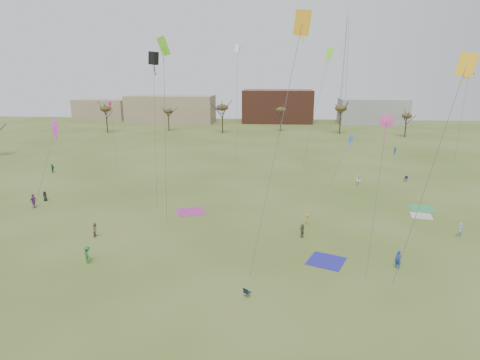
# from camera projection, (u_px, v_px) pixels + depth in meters

# --- Properties ---
(ground) EXTENTS (260.00, 260.00, 0.00)m
(ground) POSITION_uv_depth(u_px,v_px,m) (229.00, 268.00, 37.88)
(ground) COLOR #41591B
(ground) RESTS_ON ground
(flyer_near_center) EXTENTS (1.29, 1.24, 1.76)m
(flyer_near_center) POSITION_uv_depth(u_px,v_px,m) (87.00, 254.00, 38.75)
(flyer_near_center) COLOR #246E2B
(flyer_near_center) RESTS_ON ground
(flyer_near_right) EXTENTS (0.76, 0.78, 1.81)m
(flyer_near_right) POSITION_uv_depth(u_px,v_px,m) (398.00, 260.00, 37.64)
(flyer_near_right) COLOR #203C94
(flyer_near_right) RESTS_ON ground
(spectator_fore_b) EXTENTS (0.70, 0.85, 1.62)m
(spectator_fore_b) POSITION_uv_depth(u_px,v_px,m) (96.00, 230.00, 45.07)
(spectator_fore_b) COLOR #7D6E4F
(spectator_fore_b) RESTS_ON ground
(spectator_fore_c) EXTENTS (0.57, 1.47, 1.55)m
(spectator_fore_c) POSITION_uv_depth(u_px,v_px,m) (302.00, 231.00, 44.92)
(spectator_fore_c) COLOR brown
(spectator_fore_c) RESTS_ON ground
(flyer_mid_a) EXTENTS (0.71, 0.46, 1.44)m
(flyer_mid_a) POSITION_uv_depth(u_px,v_px,m) (45.00, 196.00, 57.76)
(flyer_mid_a) COLOR black
(flyer_mid_a) RESTS_ON ground
(flyer_mid_b) EXTENTS (0.55, 0.94, 1.45)m
(flyer_mid_b) POSITION_uv_depth(u_px,v_px,m) (307.00, 219.00, 48.56)
(flyer_mid_b) COLOR gold
(flyer_mid_b) RESTS_ON ground
(flyer_mid_c) EXTENTS (0.68, 0.55, 1.62)m
(flyer_mid_c) POSITION_uv_depth(u_px,v_px,m) (460.00, 230.00, 45.00)
(flyer_mid_c) COLOR #82ADD9
(flyer_mid_c) RESTS_ON ground
(spectator_mid_d) EXTENTS (0.70, 1.23, 1.98)m
(spectator_mid_d) POSITION_uv_depth(u_px,v_px,m) (33.00, 201.00, 54.74)
(spectator_mid_d) COLOR #813C91
(spectator_mid_d) RESTS_ON ground
(spectator_mid_e) EXTENTS (1.01, 0.85, 1.83)m
(spectator_mid_e) POSITION_uv_depth(u_px,v_px,m) (358.00, 180.00, 65.46)
(spectator_mid_e) COLOR white
(spectator_mid_e) RESTS_ON ground
(flyer_far_a) EXTENTS (0.68, 1.48, 1.54)m
(flyer_far_a) POSITION_uv_depth(u_px,v_px,m) (53.00, 168.00, 74.56)
(flyer_far_a) COLOR #206243
(flyer_far_a) RESTS_ON ground
(flyer_far_c) EXTENTS (0.82, 1.21, 1.74)m
(flyer_far_c) POSITION_uv_depth(u_px,v_px,m) (395.00, 151.00, 91.25)
(flyer_far_c) COLOR #2349A1
(flyer_far_c) RESTS_ON ground
(blanket_blue) EXTENTS (4.35, 4.35, 0.03)m
(blanket_blue) POSITION_uv_depth(u_px,v_px,m) (326.00, 261.00, 39.30)
(blanket_blue) COLOR #24249C
(blanket_blue) RESTS_ON ground
(blanket_cream) EXTENTS (3.03, 3.03, 0.03)m
(blanket_cream) POSITION_uv_depth(u_px,v_px,m) (421.00, 216.00, 51.81)
(blanket_cream) COLOR beige
(blanket_cream) RESTS_ON ground
(blanket_plum) EXTENTS (4.58, 4.58, 0.03)m
(blanket_plum) POSITION_uv_depth(u_px,v_px,m) (191.00, 212.00, 53.41)
(blanket_plum) COLOR #A63387
(blanket_plum) RESTS_ON ground
(blanket_olive) EXTENTS (3.47, 3.47, 0.03)m
(blanket_olive) POSITION_uv_depth(u_px,v_px,m) (422.00, 209.00, 54.61)
(blanket_olive) COLOR #399D59
(blanket_olive) RESTS_ON ground
(camp_chair_center) EXTENTS (0.72, 0.73, 0.87)m
(camp_chair_center) POSITION_uv_depth(u_px,v_px,m) (247.00, 294.00, 32.96)
(camp_chair_center) COLOR #131E34
(camp_chair_center) RESTS_ON ground
(camp_chair_right) EXTENTS (0.73, 0.74, 0.87)m
(camp_chair_right) POSITION_uv_depth(u_px,v_px,m) (406.00, 180.00, 68.54)
(camp_chair_right) COLOR #15153A
(camp_chair_right) RESTS_ON ground
(kites_aloft) EXTENTS (68.12, 52.89, 22.53)m
(kites_aloft) POSITION_uv_depth(u_px,v_px,m) (230.00, 64.00, 60.20)
(kites_aloft) COLOR #DE4696
(kites_aloft) RESTS_ON ground
(tree_line) EXTENTS (117.44, 49.32, 8.91)m
(tree_line) POSITION_uv_depth(u_px,v_px,m) (250.00, 113.00, 112.44)
(tree_line) COLOR #3A2B1E
(tree_line) RESTS_ON ground
(building_tan) EXTENTS (32.00, 14.00, 10.00)m
(building_tan) POSITION_uv_depth(u_px,v_px,m) (171.00, 109.00, 150.18)
(building_tan) COLOR #937F60
(building_tan) RESTS_ON ground
(building_brick) EXTENTS (26.00, 16.00, 12.00)m
(building_brick) POSITION_uv_depth(u_px,v_px,m) (277.00, 106.00, 151.41)
(building_brick) COLOR brown
(building_brick) RESTS_ON ground
(building_grey) EXTENTS (24.00, 12.00, 9.00)m
(building_grey) POSITION_uv_depth(u_px,v_px,m) (372.00, 111.00, 146.97)
(building_grey) COLOR gray
(building_grey) RESTS_ON ground
(building_tan_west) EXTENTS (20.00, 12.00, 8.00)m
(building_tan_west) POSITION_uv_depth(u_px,v_px,m) (102.00, 110.00, 159.67)
(building_tan_west) COLOR #937F60
(building_tan_west) RESTS_ON ground
(radio_tower) EXTENTS (1.51, 1.72, 41.00)m
(radio_tower) POSITION_uv_depth(u_px,v_px,m) (344.00, 70.00, 150.74)
(radio_tower) COLOR #9EA3A8
(radio_tower) RESTS_ON ground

